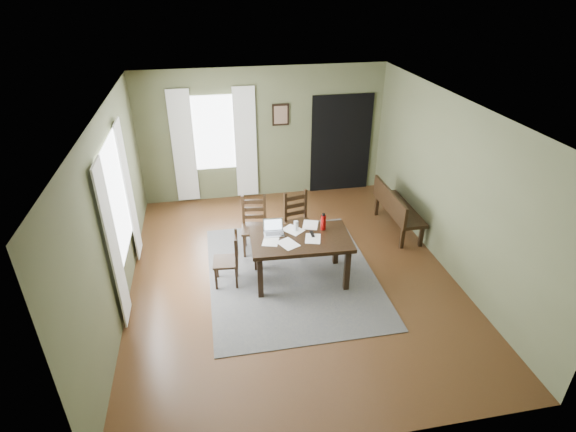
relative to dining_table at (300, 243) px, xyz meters
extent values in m
cube|color=#492C16|center=(-0.11, 0.16, -0.67)|extent=(5.00, 6.00, 0.01)
cube|color=#555B3B|center=(-0.11, 3.16, 0.68)|extent=(5.00, 0.02, 2.70)
cube|color=#555B3B|center=(-0.11, -2.84, 0.68)|extent=(5.00, 0.02, 2.70)
cube|color=#555B3B|center=(-2.61, 0.16, 0.68)|extent=(0.02, 6.00, 2.70)
cube|color=#555B3B|center=(2.39, 0.16, 0.68)|extent=(0.02, 6.00, 2.70)
cube|color=white|center=(-0.11, 0.16, 2.03)|extent=(5.00, 6.00, 0.02)
cube|color=#494949|center=(-0.11, 0.16, -0.66)|extent=(2.60, 3.20, 0.01)
cube|color=black|center=(0.00, 0.00, 0.06)|extent=(1.54, 0.97, 0.06)
cube|color=black|center=(0.00, 0.00, 0.01)|extent=(1.37, 0.80, 0.05)
cube|color=black|center=(-0.67, -0.32, -0.34)|extent=(0.08, 0.08, 0.64)
cube|color=black|center=(-0.63, 0.38, -0.34)|extent=(0.08, 0.08, 0.64)
cube|color=black|center=(0.63, -0.38, -0.34)|extent=(0.08, 0.08, 0.64)
cube|color=black|center=(0.67, 0.32, -0.34)|extent=(0.08, 0.08, 0.64)
cube|color=black|center=(-1.14, 0.11, -0.27)|extent=(0.41, 0.41, 0.04)
cube|color=black|center=(-1.27, 0.28, -0.47)|extent=(0.04, 0.04, 0.37)
cube|color=black|center=(-0.97, 0.25, -0.47)|extent=(0.04, 0.04, 0.37)
cube|color=black|center=(-1.30, -0.03, -0.47)|extent=(0.04, 0.04, 0.37)
cube|color=black|center=(-1.00, -0.06, -0.47)|extent=(0.04, 0.04, 0.37)
cube|color=black|center=(-0.95, 0.25, -0.03)|extent=(0.04, 0.04, 0.47)
cube|color=black|center=(-0.98, -0.07, -0.03)|extent=(0.04, 0.04, 0.47)
cube|color=black|center=(-0.96, 0.09, -0.15)|extent=(0.05, 0.28, 0.06)
cube|color=black|center=(-0.96, 0.09, -0.03)|extent=(0.05, 0.28, 0.06)
cube|color=black|center=(-0.96, 0.09, 0.10)|extent=(0.05, 0.28, 0.06)
cube|color=black|center=(-0.60, 0.92, -0.22)|extent=(0.48, 0.48, 0.04)
cube|color=black|center=(-0.79, 0.77, -0.45)|extent=(0.05, 0.05, 0.42)
cube|color=black|center=(-0.75, 1.11, -0.45)|extent=(0.05, 0.05, 0.42)
cube|color=black|center=(-0.45, 0.73, -0.45)|extent=(0.05, 0.05, 0.42)
cube|color=black|center=(-0.40, 1.07, -0.45)|extent=(0.05, 0.05, 0.42)
cube|color=black|center=(-0.75, 1.14, 0.06)|extent=(0.05, 0.05, 0.53)
cube|color=black|center=(-0.39, 1.09, 0.06)|extent=(0.05, 0.05, 0.53)
cube|color=black|center=(-0.57, 1.11, -0.09)|extent=(0.32, 0.07, 0.07)
cube|color=black|center=(-0.57, 1.11, 0.06)|extent=(0.32, 0.07, 0.07)
cube|color=black|center=(-0.57, 1.11, 0.20)|extent=(0.32, 0.07, 0.07)
cube|color=black|center=(0.18, 0.89, -0.21)|extent=(0.52, 0.52, 0.04)
cube|color=black|center=(0.05, 0.68, -0.44)|extent=(0.05, 0.05, 0.43)
cube|color=black|center=(-0.03, 1.03, -0.44)|extent=(0.05, 0.05, 0.43)
cube|color=black|center=(0.40, 0.76, -0.44)|extent=(0.05, 0.05, 0.43)
cube|color=black|center=(0.32, 1.10, -0.44)|extent=(0.05, 0.05, 0.43)
cube|color=black|center=(-0.04, 1.04, 0.07)|extent=(0.06, 0.06, 0.54)
cube|color=black|center=(0.33, 1.12, 0.07)|extent=(0.06, 0.06, 0.54)
cube|color=black|center=(0.14, 1.08, -0.07)|extent=(0.32, 0.09, 0.07)
cube|color=black|center=(0.14, 1.08, 0.07)|extent=(0.32, 0.09, 0.07)
cube|color=black|center=(0.14, 1.08, 0.22)|extent=(0.32, 0.09, 0.07)
cube|color=black|center=(2.11, 1.18, -0.23)|extent=(0.47, 1.45, 0.06)
cube|color=black|center=(2.29, 0.56, -0.47)|extent=(0.06, 0.06, 0.41)
cube|color=black|center=(1.94, 0.56, -0.47)|extent=(0.06, 0.06, 0.41)
cube|color=black|center=(2.29, 1.81, -0.47)|extent=(0.06, 0.06, 0.41)
cube|color=black|center=(1.94, 1.81, -0.47)|extent=(0.06, 0.06, 0.41)
cube|color=black|center=(1.91, 1.18, -0.03)|extent=(0.05, 1.45, 0.35)
cube|color=#B7B7BC|center=(-0.38, 0.17, 0.10)|extent=(0.31, 0.22, 0.02)
cube|color=#B7B7BC|center=(-0.37, 0.28, 0.20)|extent=(0.31, 0.07, 0.20)
cube|color=silver|center=(-0.37, 0.28, 0.20)|extent=(0.27, 0.05, 0.16)
cube|color=#3F3F42|center=(-0.38, 0.16, 0.11)|extent=(0.26, 0.14, 0.00)
cube|color=#3F3F42|center=(-0.27, 0.13, 0.11)|extent=(0.08, 0.10, 0.03)
cube|color=black|center=(0.19, 0.06, 0.10)|extent=(0.05, 0.18, 0.02)
cylinder|color=silver|center=(-0.02, 0.23, 0.17)|extent=(0.09, 0.09, 0.16)
cylinder|color=#B10E0D|center=(0.39, 0.18, 0.21)|extent=(0.09, 0.09, 0.24)
cylinder|color=black|center=(0.39, 0.18, 0.35)|extent=(0.05, 0.05, 0.04)
cube|color=white|center=(-0.46, -0.01, 0.09)|extent=(0.30, 0.35, 0.00)
cube|color=white|center=(0.17, -0.06, 0.09)|extent=(0.29, 0.34, 0.00)
cube|color=white|center=(-0.07, 0.25, 0.09)|extent=(0.38, 0.39, 0.00)
cube|color=white|center=(0.23, 0.35, 0.09)|extent=(0.31, 0.36, 0.00)
cube|color=white|center=(-0.22, -0.14, 0.09)|extent=(0.35, 0.38, 0.00)
cube|color=white|center=(-2.58, 0.36, 0.78)|extent=(0.01, 1.30, 1.70)
cube|color=white|center=(-1.11, 3.13, 0.78)|extent=(1.00, 0.01, 1.50)
cube|color=silver|center=(-2.55, -0.46, 0.53)|extent=(0.03, 0.48, 2.30)
cube|color=silver|center=(-2.55, 1.18, 0.53)|extent=(0.03, 0.48, 2.30)
cube|color=silver|center=(-1.73, 3.10, 0.53)|extent=(0.44, 0.03, 2.30)
cube|color=silver|center=(-0.49, 3.10, 0.53)|extent=(0.44, 0.03, 2.30)
cube|color=black|center=(0.24, 3.13, 1.08)|extent=(0.34, 0.03, 0.44)
cube|color=brown|center=(0.24, 3.11, 1.08)|extent=(0.27, 0.01, 0.36)
cube|color=black|center=(1.54, 3.13, 0.38)|extent=(1.30, 0.03, 2.10)
camera|label=1|loc=(-1.25, -5.62, 3.61)|focal=28.00mm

